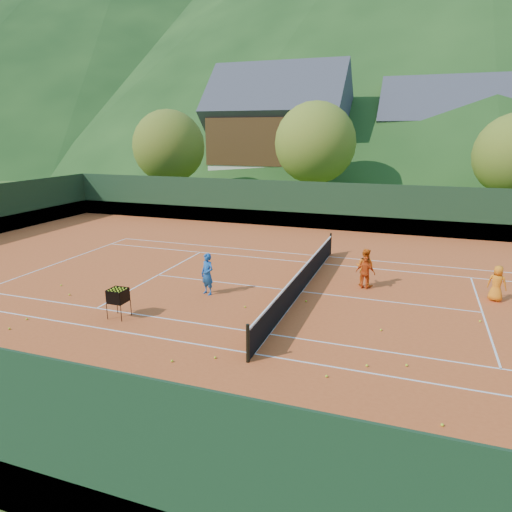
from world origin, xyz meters
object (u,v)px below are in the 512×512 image
(tennis_net, at_px, (302,279))
(chalet_mid, at_px, (444,143))
(student_b, at_px, (365,273))
(student_a, at_px, (365,267))
(chalet_left, at_px, (279,136))
(ball_hopper, at_px, (118,296))
(coach, at_px, (207,274))
(student_c, at_px, (497,283))

(tennis_net, relative_size, chalet_mid, 0.95)
(chalet_mid, bearing_deg, student_b, -96.48)
(student_b, bearing_deg, student_a, -67.19)
(chalet_left, xyz_separation_m, chalet_mid, (16.00, 4.00, -0.66))
(ball_hopper, height_order, chalet_left, chalet_left)
(student_a, relative_size, tennis_net, 0.13)
(coach, height_order, ball_hopper, coach)
(student_b, xyz_separation_m, chalet_left, (-12.27, 28.82, 4.97))
(chalet_mid, bearing_deg, student_a, -96.69)
(ball_hopper, bearing_deg, tennis_net, 41.31)
(tennis_net, xyz_separation_m, chalet_left, (-10.00, 30.00, 5.13))
(coach, relative_size, tennis_net, 0.13)
(student_a, bearing_deg, tennis_net, 51.56)
(coach, xyz_separation_m, student_c, (10.28, 2.87, -0.13))
(student_b, relative_size, student_c, 0.98)
(ball_hopper, bearing_deg, chalet_left, 98.01)
(student_c, distance_m, chalet_mid, 32.89)
(student_b, distance_m, chalet_mid, 33.31)
(coach, xyz_separation_m, student_b, (5.60, 2.65, -0.14))
(student_c, distance_m, ball_hopper, 13.47)
(coach, distance_m, chalet_mid, 36.91)
(tennis_net, bearing_deg, ball_hopper, -138.69)
(ball_hopper, bearing_deg, coach, 59.21)
(student_c, xyz_separation_m, chalet_mid, (-0.95, 32.59, 4.30))
(chalet_mid, bearing_deg, ball_hopper, -106.14)
(tennis_net, bearing_deg, chalet_left, 108.43)
(ball_hopper, height_order, chalet_mid, chalet_mid)
(ball_hopper, bearing_deg, student_b, 37.55)
(student_b, height_order, student_c, student_c)
(student_b, xyz_separation_m, tennis_net, (-2.27, -1.18, -0.16))
(coach, relative_size, student_b, 1.22)
(student_a, height_order, tennis_net, student_a)
(coach, relative_size, student_a, 1.04)
(student_a, bearing_deg, coach, 44.92)
(chalet_left, bearing_deg, coach, -78.02)
(tennis_net, bearing_deg, student_a, 35.37)
(ball_hopper, relative_size, chalet_mid, 0.08)
(student_b, distance_m, tennis_net, 2.57)
(ball_hopper, relative_size, chalet_left, 0.07)
(chalet_left, bearing_deg, student_b, -66.93)
(student_c, distance_m, chalet_left, 33.61)
(student_c, bearing_deg, ball_hopper, 44.63)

